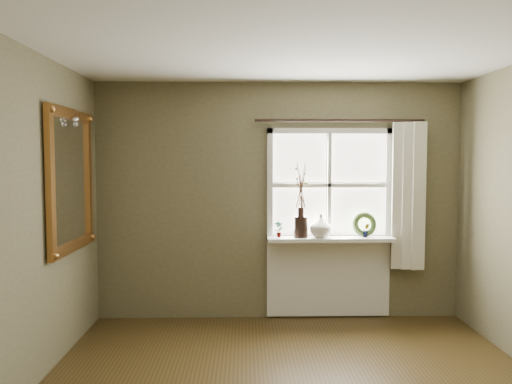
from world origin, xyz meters
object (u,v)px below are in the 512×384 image
at_px(dark_jug, 301,227).
at_px(cream_vase, 321,226).
at_px(gilt_mirror, 71,180).
at_px(wreath, 364,227).

relative_size(dark_jug, cream_vase, 0.91).
bearing_deg(gilt_mirror, dark_jug, 18.80).
xyz_separation_m(cream_vase, gilt_mirror, (-2.41, -0.75, 0.53)).
distance_m(wreath, gilt_mirror, 3.05).
relative_size(dark_jug, gilt_mirror, 0.18).
bearing_deg(gilt_mirror, wreath, 15.20).
bearing_deg(cream_vase, gilt_mirror, -162.78).
xyz_separation_m(cream_vase, wreath, (0.49, 0.04, -0.02)).
relative_size(cream_vase, gilt_mirror, 0.19).
xyz_separation_m(wreath, gilt_mirror, (-2.89, -0.79, 0.55)).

